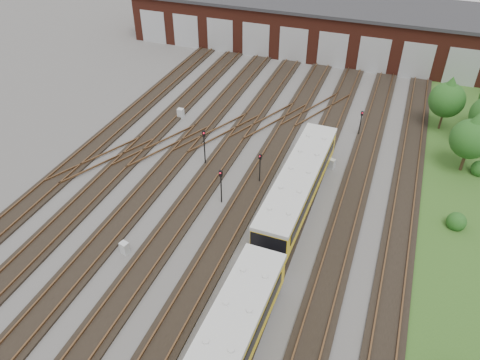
% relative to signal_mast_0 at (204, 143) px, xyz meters
% --- Properties ---
extents(ground, '(120.00, 120.00, 0.00)m').
position_rel_signal_mast_0_xyz_m(ground, '(3.08, -8.68, -2.24)').
color(ground, '#42403D').
rests_on(ground, ground).
extents(track_network, '(30.40, 70.00, 0.33)m').
position_rel_signal_mast_0_xyz_m(track_network, '(2.91, -8.09, -2.13)').
color(track_network, black).
rests_on(track_network, ground).
extents(maintenance_shed, '(51.00, 12.50, 6.35)m').
position_rel_signal_mast_0_xyz_m(maintenance_shed, '(3.07, 31.29, 0.96)').
color(maintenance_shed, '#501E14').
rests_on(maintenance_shed, ground).
extents(grass_verge, '(8.00, 55.00, 0.05)m').
position_rel_signal_mast_0_xyz_m(grass_verge, '(22.08, 1.32, -2.22)').
color(grass_verge, '#274D19').
rests_on(grass_verge, ground).
extents(signal_mast_0, '(0.33, 0.32, 3.50)m').
position_rel_signal_mast_0_xyz_m(signal_mast_0, '(0.00, 0.00, 0.00)').
color(signal_mast_0, black).
rests_on(signal_mast_0, ground).
extents(signal_mast_1, '(0.27, 0.25, 3.09)m').
position_rel_signal_mast_0_xyz_m(signal_mast_1, '(3.34, -4.36, -0.25)').
color(signal_mast_1, black).
rests_on(signal_mast_1, ground).
extents(signal_mast_2, '(0.24, 0.23, 2.87)m').
position_rel_signal_mast_0_xyz_m(signal_mast_2, '(5.37, -0.86, -0.40)').
color(signal_mast_2, black).
rests_on(signal_mast_2, ground).
extents(signal_mast_3, '(0.25, 0.24, 2.64)m').
position_rel_signal_mast_0_xyz_m(signal_mast_3, '(12.01, 9.82, -0.54)').
color(signal_mast_3, black).
rests_on(signal_mast_3, ground).
extents(relay_cabinet_1, '(0.62, 0.52, 1.02)m').
position_rel_signal_mast_0_xyz_m(relay_cabinet_1, '(-5.84, 6.99, -1.73)').
color(relay_cabinet_1, '#B7BBBD').
rests_on(relay_cabinet_1, ground).
extents(relay_cabinet_2, '(0.67, 0.61, 0.95)m').
position_rel_signal_mast_0_xyz_m(relay_cabinet_2, '(-0.87, -11.95, -1.77)').
color(relay_cabinet_2, '#B7BBBD').
rests_on(relay_cabinet_2, ground).
extents(relay_cabinet_3, '(0.64, 0.59, 0.89)m').
position_rel_signal_mast_0_xyz_m(relay_cabinet_3, '(10.64, 3.43, -1.80)').
color(relay_cabinet_3, '#B7BBBD').
rests_on(relay_cabinet_3, ground).
extents(relay_cabinet_4, '(0.59, 0.51, 0.89)m').
position_rel_signal_mast_0_xyz_m(relay_cabinet_4, '(7.37, -1.07, -1.80)').
color(relay_cabinet_4, '#B7BBBD').
rests_on(relay_cabinet_4, ground).
extents(tree_0, '(3.39, 3.39, 5.62)m').
position_rel_signal_mast_0_xyz_m(tree_0, '(19.34, 13.90, 1.37)').
color(tree_0, '#382919').
rests_on(tree_0, ground).
extents(tree_3, '(3.40, 3.40, 5.64)m').
position_rel_signal_mast_0_xyz_m(tree_3, '(21.31, 7.02, 1.38)').
color(tree_3, '#382919').
rests_on(tree_3, ground).
extents(bush_0, '(1.45, 1.45, 1.45)m').
position_rel_signal_mast_0_xyz_m(bush_0, '(20.88, -0.98, -1.51)').
color(bush_0, '#184513').
rests_on(bush_0, ground).
extents(bush_1, '(1.46, 1.46, 1.46)m').
position_rel_signal_mast_0_xyz_m(bush_1, '(22.76, 6.98, -1.51)').
color(bush_1, '#184513').
rests_on(bush_1, ground).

